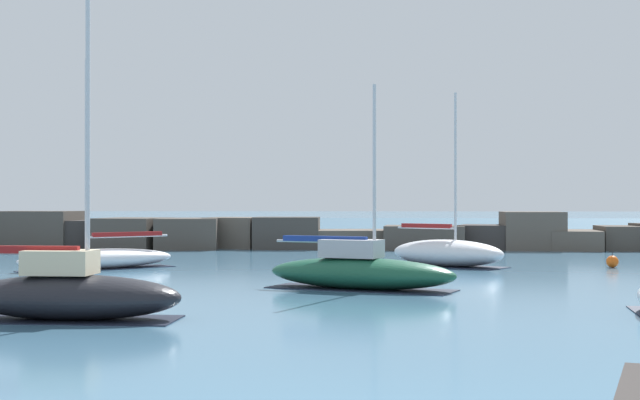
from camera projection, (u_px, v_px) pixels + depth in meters
open_sea_beyond at (390, 225)px, 118.98m from camera, size 400.00×116.00×0.01m
breakwater_jetty at (380, 234)px, 59.07m from camera, size 67.35×6.61×2.50m
sailboat_moored_0 at (360, 271)px, 31.62m from camera, size 7.35×4.47×7.26m
sailboat_moored_1 at (70, 293)px, 23.36m from camera, size 5.91×2.18×10.54m
sailboat_moored_3 at (98, 258)px, 41.13m from camera, size 6.70×6.49×9.67m
sailboat_moored_4 at (447, 253)px, 42.84m from camera, size 6.20×5.16×8.35m
mooring_buoy_orange_near at (612, 262)px, 42.14m from camera, size 0.57×0.57×0.77m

